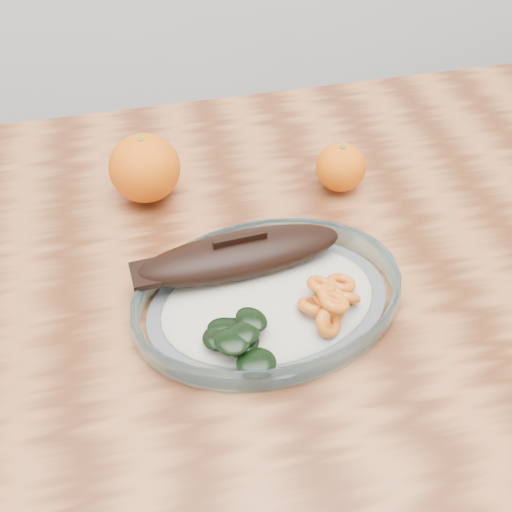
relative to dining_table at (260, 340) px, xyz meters
name	(u,v)px	position (x,y,z in m)	size (l,w,h in m)	color
dining_table	(260,340)	(0.00, 0.00, 0.00)	(1.20, 0.80, 0.75)	#5F2E16
plated_meal	(267,294)	(0.00, -0.03, 0.12)	(0.58, 0.58, 0.08)	white
orange_left	(145,168)	(-0.11, 0.19, 0.14)	(0.09, 0.09, 0.09)	#FF5305
orange_right	(341,167)	(0.14, 0.15, 0.13)	(0.06, 0.06, 0.06)	#FF5305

